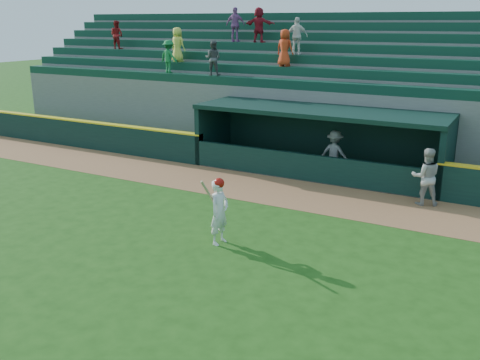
# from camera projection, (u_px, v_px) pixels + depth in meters

# --- Properties ---
(ground) EXTENTS (120.00, 120.00, 0.00)m
(ground) POSITION_uv_depth(u_px,v_px,m) (211.00, 243.00, 13.98)
(ground) COLOR #1E4A12
(ground) RESTS_ON ground
(warning_track) EXTENTS (40.00, 3.00, 0.01)m
(warning_track) POSITION_uv_depth(u_px,v_px,m) (287.00, 192.00, 18.09)
(warning_track) COLOR #905E39
(warning_track) RESTS_ON ground
(field_wall_left) EXTENTS (15.50, 0.30, 1.20)m
(field_wall_left) POSITION_uv_depth(u_px,v_px,m) (62.00, 132.00, 24.98)
(field_wall_left) COLOR black
(field_wall_left) RESTS_ON ground
(wall_stripe_left) EXTENTS (15.50, 0.32, 0.06)m
(wall_stripe_left) POSITION_uv_depth(u_px,v_px,m) (61.00, 119.00, 24.80)
(wall_stripe_left) COLOR yellow
(wall_stripe_left) RESTS_ON field_wall_left
(dugout_player_front) EXTENTS (1.07, 0.96, 1.82)m
(dugout_player_front) POSITION_uv_depth(u_px,v_px,m) (426.00, 177.00, 16.67)
(dugout_player_front) COLOR #A8A8A2
(dugout_player_front) RESTS_ON ground
(dugout_player_inside) EXTENTS (1.14, 0.72, 1.69)m
(dugout_player_inside) POSITION_uv_depth(u_px,v_px,m) (334.00, 153.00, 19.92)
(dugout_player_inside) COLOR #969691
(dugout_player_inside) RESTS_ON ground
(dugout) EXTENTS (9.40, 2.80, 2.46)m
(dugout) POSITION_uv_depth(u_px,v_px,m) (321.00, 137.00, 20.31)
(dugout) COLOR #60615C
(dugout) RESTS_ON ground
(stands) EXTENTS (34.50, 6.28, 6.20)m
(stands) POSITION_uv_depth(u_px,v_px,m) (358.00, 95.00, 23.85)
(stands) COLOR slate
(stands) RESTS_ON ground
(batter_at_plate) EXTENTS (0.52, 0.81, 1.79)m
(batter_at_plate) POSITION_uv_depth(u_px,v_px,m) (219.00, 211.00, 13.71)
(batter_at_plate) COLOR white
(batter_at_plate) RESTS_ON ground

